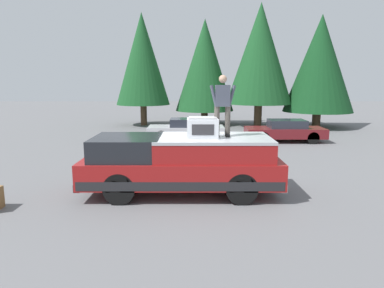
% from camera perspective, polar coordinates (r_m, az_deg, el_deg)
% --- Properties ---
extents(ground_plane, '(90.00, 90.00, 0.00)m').
position_cam_1_polar(ground_plane, '(10.41, 0.15, -7.50)').
color(ground_plane, slate).
extents(pickup_truck, '(2.01, 5.54, 1.65)m').
position_cam_1_polar(pickup_truck, '(9.87, -1.71, -3.25)').
color(pickup_truck, maroon).
rests_on(pickup_truck, ground).
extents(compressor_unit, '(0.65, 0.84, 0.56)m').
position_cam_1_polar(compressor_unit, '(9.52, 1.74, 2.71)').
color(compressor_unit, silver).
rests_on(compressor_unit, pickup_truck).
extents(person_on_truck_bed, '(0.29, 0.72, 1.69)m').
position_cam_1_polar(person_on_truck_bed, '(9.70, 5.01, 6.52)').
color(person_on_truck_bed, '#423D38').
rests_on(person_on_truck_bed, pickup_truck).
extents(parked_car_maroon, '(1.64, 4.10, 1.16)m').
position_cam_1_polar(parked_car_maroon, '(19.10, 14.97, 2.12)').
color(parked_car_maroon, maroon).
rests_on(parked_car_maroon, ground).
extents(parked_car_silver, '(1.64, 4.10, 1.16)m').
position_cam_1_polar(parked_car_silver, '(19.01, -0.92, 2.43)').
color(parked_car_silver, silver).
rests_on(parked_car_silver, ground).
extents(conifer_far_left, '(4.68, 4.68, 7.54)m').
position_cam_1_polar(conifer_far_left, '(25.66, 20.16, 12.18)').
color(conifer_far_left, '#4C3826').
rests_on(conifer_far_left, ground).
extents(conifer_left, '(4.52, 4.52, 8.34)m').
position_cam_1_polar(conifer_left, '(24.94, 11.04, 14.20)').
color(conifer_left, '#4C3826').
rests_on(conifer_left, ground).
extents(conifer_center_left, '(4.25, 4.25, 7.52)m').
position_cam_1_polar(conifer_center_left, '(25.87, 2.10, 12.68)').
color(conifer_center_left, '#4C3826').
rests_on(conifer_center_left, ground).
extents(conifer_center_right, '(3.80, 3.80, 7.85)m').
position_cam_1_polar(conifer_center_right, '(25.49, -8.11, 13.53)').
color(conifer_center_right, '#4C3826').
rests_on(conifer_center_right, ground).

